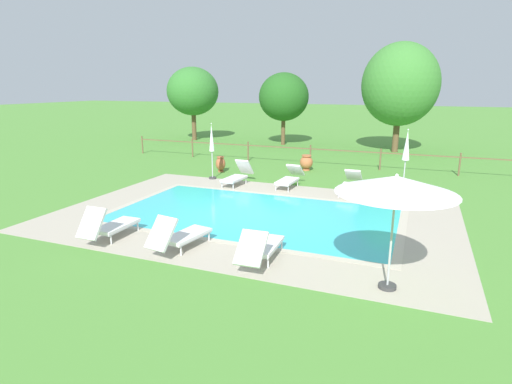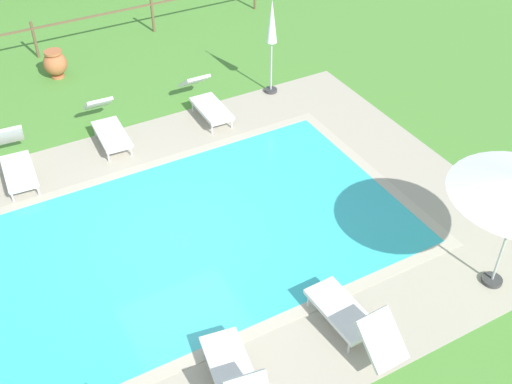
# 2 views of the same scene
# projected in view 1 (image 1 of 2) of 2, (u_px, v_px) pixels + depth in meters

# --- Properties ---
(ground_plane) EXTENTS (160.00, 160.00, 0.00)m
(ground_plane) POSITION_uv_depth(u_px,v_px,m) (254.00, 214.00, 13.13)
(ground_plane) COLOR #518E38
(pool_deck_paving) EXTENTS (12.32, 8.48, 0.01)m
(pool_deck_paving) POSITION_uv_depth(u_px,v_px,m) (254.00, 214.00, 13.13)
(pool_deck_paving) COLOR #B2A893
(pool_deck_paving) RESTS_ON ground
(swimming_pool_water) EXTENTS (8.68, 4.84, 0.01)m
(swimming_pool_water) POSITION_uv_depth(u_px,v_px,m) (254.00, 214.00, 13.13)
(swimming_pool_water) COLOR #38C6D1
(swimming_pool_water) RESTS_ON ground
(pool_coping_rim) EXTENTS (9.16, 5.32, 0.01)m
(pool_coping_rim) POSITION_uv_depth(u_px,v_px,m) (254.00, 214.00, 13.13)
(pool_coping_rim) COLOR #C0B59F
(pool_coping_rim) RESTS_ON ground
(sun_lounger_north_near_steps) EXTENTS (0.73, 1.91, 0.97)m
(sun_lounger_north_near_steps) POSITION_uv_depth(u_px,v_px,m) (237.00, 175.00, 16.99)
(sun_lounger_north_near_steps) COLOR white
(sun_lounger_north_near_steps) RESTS_ON ground
(sun_lounger_north_mid) EXTENTS (0.67, 1.96, 0.91)m
(sun_lounger_north_mid) POSITION_uv_depth(u_px,v_px,m) (261.00, 246.00, 9.50)
(sun_lounger_north_mid) COLOR white
(sun_lounger_north_mid) RESTS_ON ground
(sun_lounger_north_far) EXTENTS (0.70, 2.01, 0.86)m
(sun_lounger_north_far) POSITION_uv_depth(u_px,v_px,m) (290.00, 178.00, 16.59)
(sun_lounger_north_far) COLOR white
(sun_lounger_north_far) RESTS_ON ground
(sun_lounger_north_end) EXTENTS (0.89, 1.93, 0.99)m
(sun_lounger_north_end) POSITION_uv_depth(u_px,v_px,m) (180.00, 235.00, 10.19)
(sun_lounger_north_end) COLOR white
(sun_lounger_north_end) RESTS_ON ground
(sun_lounger_south_near_corner) EXTENTS (0.63, 2.01, 0.84)m
(sun_lounger_south_near_corner) POSITION_uv_depth(u_px,v_px,m) (350.00, 184.00, 15.64)
(sun_lounger_south_near_corner) COLOR white
(sun_lounger_south_near_corner) RESTS_ON ground
(sun_lounger_south_end) EXTENTS (0.61, 1.83, 1.01)m
(sun_lounger_south_end) POSITION_uv_depth(u_px,v_px,m) (110.00, 225.00, 10.90)
(sun_lounger_south_end) COLOR white
(sun_lounger_south_end) RESTS_ON ground
(patio_umbrella_open_foreground) EXTENTS (2.31, 2.31, 2.37)m
(patio_umbrella_open_foreground) POSITION_uv_depth(u_px,v_px,m) (396.00, 185.00, 7.80)
(patio_umbrella_open_foreground) COLOR #383838
(patio_umbrella_open_foreground) RESTS_ON ground
(patio_umbrella_closed_row_west) EXTENTS (0.32, 0.32, 2.44)m
(patio_umbrella_closed_row_west) POSITION_uv_depth(u_px,v_px,m) (212.00, 143.00, 17.74)
(patio_umbrella_closed_row_west) COLOR #383838
(patio_umbrella_closed_row_west) RESTS_ON ground
(patio_umbrella_closed_row_mid_west) EXTENTS (0.32, 0.32, 2.49)m
(patio_umbrella_closed_row_mid_west) POSITION_uv_depth(u_px,v_px,m) (406.00, 151.00, 14.78)
(patio_umbrella_closed_row_mid_west) COLOR #383838
(patio_umbrella_closed_row_mid_west) RESTS_ON ground
(terracotta_urn_near_fence) EXTENTS (0.62, 0.62, 0.75)m
(terracotta_urn_near_fence) POSITION_uv_depth(u_px,v_px,m) (306.00, 162.00, 19.82)
(terracotta_urn_near_fence) COLOR #B7663D
(terracotta_urn_near_fence) RESTS_ON ground
(terracotta_urn_by_tree) EXTENTS (0.46, 0.46, 0.74)m
(terracotta_urn_by_tree) POSITION_uv_depth(u_px,v_px,m) (221.00, 164.00, 19.47)
(terracotta_urn_by_tree) COLOR #A85B38
(terracotta_urn_by_tree) RESTS_ON ground
(perimeter_fence) EXTENTS (20.86, 0.08, 1.05)m
(perimeter_fence) POSITION_uv_depth(u_px,v_px,m) (310.00, 152.00, 21.05)
(perimeter_fence) COLOR brown
(perimeter_fence) RESTS_ON ground
(tree_far_west) EXTENTS (3.37, 3.37, 4.85)m
(tree_far_west) POSITION_uv_depth(u_px,v_px,m) (284.00, 97.00, 27.82)
(tree_far_west) COLOR brown
(tree_far_west) RESTS_ON ground
(tree_west_mid) EXTENTS (3.77, 3.77, 5.32)m
(tree_west_mid) POSITION_uv_depth(u_px,v_px,m) (193.00, 91.00, 30.23)
(tree_west_mid) COLOR brown
(tree_west_mid) RESTS_ON ground
(tree_centre) EXTENTS (4.50, 4.50, 6.49)m
(tree_centre) POSITION_uv_depth(u_px,v_px,m) (400.00, 85.00, 24.46)
(tree_centre) COLOR brown
(tree_centre) RESTS_ON ground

